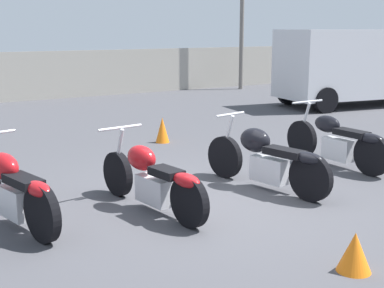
% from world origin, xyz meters
% --- Properties ---
extents(ground_plane, '(60.00, 60.00, 0.00)m').
position_xyz_m(ground_plane, '(0.00, 0.00, 0.00)').
color(ground_plane, '#424247').
extents(fence_back, '(40.00, 0.04, 1.54)m').
position_xyz_m(fence_back, '(0.00, 11.51, 0.77)').
color(fence_back, '#9E998E').
rests_on(fence_back, ground_plane).
extents(motorcycle_slot_0, '(0.74, 2.00, 1.01)m').
position_xyz_m(motorcycle_slot_0, '(-2.52, 0.50, 0.44)').
color(motorcycle_slot_0, black).
rests_on(motorcycle_slot_0, ground_plane).
extents(motorcycle_slot_1, '(0.65, 2.16, 0.97)m').
position_xyz_m(motorcycle_slot_1, '(-0.93, 0.13, 0.41)').
color(motorcycle_slot_1, black).
rests_on(motorcycle_slot_1, ground_plane).
extents(motorcycle_slot_2, '(0.67, 2.19, 1.01)m').
position_xyz_m(motorcycle_slot_2, '(0.88, 0.08, 0.44)').
color(motorcycle_slot_2, black).
rests_on(motorcycle_slot_2, ground_plane).
extents(motorcycle_slot_3, '(0.69, 2.18, 1.02)m').
position_xyz_m(motorcycle_slot_3, '(2.70, 0.46, 0.43)').
color(motorcycle_slot_3, black).
rests_on(motorcycle_slot_3, ground_plane).
extents(parked_van, '(5.24, 2.78, 2.22)m').
position_xyz_m(parked_van, '(8.83, 5.23, 1.23)').
color(parked_van, silver).
rests_on(parked_van, ground_plane).
extents(traffic_cone_near, '(0.28, 0.28, 0.51)m').
position_xyz_m(traffic_cone_near, '(1.20, 3.66, 0.25)').
color(traffic_cone_near, orange).
rests_on(traffic_cone_near, ground_plane).
extents(traffic_cone_far, '(0.33, 0.33, 0.38)m').
position_xyz_m(traffic_cone_far, '(-0.15, -2.40, 0.19)').
color(traffic_cone_far, orange).
rests_on(traffic_cone_far, ground_plane).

